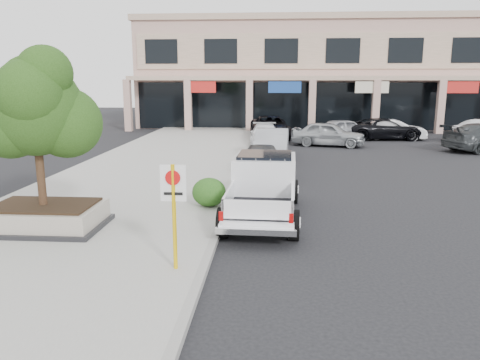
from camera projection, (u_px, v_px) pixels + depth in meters
name	position (u px, v px, depth m)	size (l,w,h in m)	color
ground	(274.00, 252.00, 11.57)	(120.00, 120.00, 0.00)	black
sidewalk	(129.00, 190.00, 17.79)	(8.00, 52.00, 0.15)	gray
curb	(232.00, 191.00, 17.51)	(0.20, 52.00, 0.15)	gray
strip_mall	(362.00, 73.00, 43.11)	(40.55, 12.43, 9.50)	tan
planter	(45.00, 216.00, 12.89)	(3.20, 2.20, 0.68)	black
planter_tree	(42.00, 109.00, 12.41)	(2.90, 2.55, 4.00)	black
no_parking_sign	(174.00, 202.00, 9.86)	(0.55, 0.09, 2.30)	#E0B00B
hedge	(209.00, 192.00, 15.07)	(1.10, 0.99, 0.94)	#1B4915
pickup_truck	(263.00, 189.00, 14.23)	(2.17, 5.87, 1.85)	white
curb_car_a	(263.00, 161.00, 20.34)	(1.69, 4.21, 1.44)	#2F3234
curb_car_b	(272.00, 145.00, 24.72)	(1.71, 4.91, 1.62)	#A0A2A8
curb_car_c	(265.00, 135.00, 30.39)	(1.87, 4.61, 1.34)	silver
curb_car_d	(270.00, 127.00, 33.82)	(2.66, 5.78, 1.61)	black
lot_car_a	(328.00, 134.00, 29.86)	(1.85, 4.59, 1.56)	#9EA2A6
lot_car_b	(395.00, 130.00, 33.16)	(1.47, 4.23, 1.39)	silver
lot_car_d	(385.00, 129.00, 33.19)	(2.49, 5.40, 1.50)	black
lot_car_e	(346.00, 129.00, 32.89)	(1.78, 4.42, 1.50)	#A3A6AB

